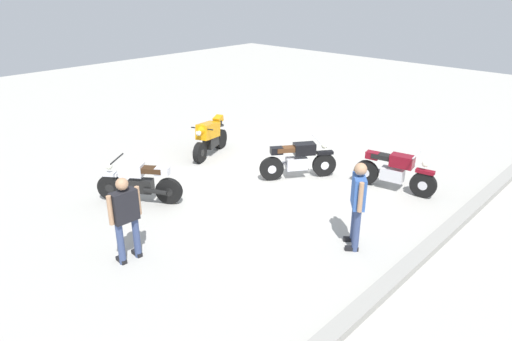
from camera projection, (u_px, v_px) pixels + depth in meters
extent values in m
plane|color=#ADAAA3|center=(274.00, 178.00, 12.42)|extent=(40.00, 40.00, 0.00)
cube|color=gray|center=(442.00, 235.00, 9.48)|extent=(14.00, 0.30, 0.15)
cylinder|color=black|center=(111.00, 187.00, 11.07)|extent=(0.47, 0.59, 0.64)
cylinder|color=black|center=(169.00, 191.00, 10.88)|extent=(0.47, 0.59, 0.64)
cylinder|color=black|center=(111.00, 187.00, 11.07)|extent=(0.24, 0.26, 0.22)
cylinder|color=black|center=(169.00, 191.00, 10.88)|extent=(0.24, 0.26, 0.22)
cube|color=black|center=(141.00, 186.00, 10.93)|extent=(0.55, 0.62, 0.32)
cube|color=silver|center=(131.00, 170.00, 10.80)|extent=(0.58, 0.64, 0.30)
cube|color=silver|center=(109.00, 174.00, 10.93)|extent=(0.38, 0.45, 0.08)
cube|color=#382314|center=(150.00, 170.00, 10.73)|extent=(0.56, 0.64, 0.12)
cube|color=silver|center=(162.00, 171.00, 10.70)|extent=(0.36, 0.39, 0.18)
cylinder|color=black|center=(155.00, 191.00, 10.74)|extent=(0.41, 0.52, 0.16)
cylinder|color=black|center=(117.00, 159.00, 10.75)|extent=(0.59, 0.43, 0.04)
sphere|color=silver|center=(109.00, 166.00, 10.85)|extent=(0.16, 0.16, 0.16)
cylinder|color=black|center=(423.00, 185.00, 11.20)|extent=(0.23, 0.65, 0.64)
cylinder|color=black|center=(366.00, 172.00, 11.93)|extent=(0.23, 0.65, 0.64)
cylinder|color=silver|center=(423.00, 185.00, 11.20)|extent=(0.18, 0.24, 0.22)
cylinder|color=silver|center=(366.00, 172.00, 11.93)|extent=(0.18, 0.24, 0.22)
cube|color=silver|center=(392.00, 174.00, 11.55)|extent=(0.37, 0.60, 0.32)
cube|color=maroon|center=(402.00, 161.00, 11.30)|extent=(0.41, 0.61, 0.30)
cube|color=maroon|center=(425.00, 172.00, 11.07)|extent=(0.23, 0.46, 0.08)
cube|color=black|center=(384.00, 157.00, 11.52)|extent=(0.36, 0.64, 0.12)
cube|color=maroon|center=(373.00, 155.00, 11.68)|extent=(0.27, 0.35, 0.18)
cylinder|color=silver|center=(379.00, 171.00, 11.91)|extent=(0.20, 0.57, 0.16)
cylinder|color=silver|center=(417.00, 154.00, 11.04)|extent=(0.70, 0.16, 0.04)
sphere|color=silver|center=(425.00, 164.00, 11.00)|extent=(0.16, 0.16, 0.16)
cylinder|color=black|center=(200.00, 153.00, 13.35)|extent=(0.62, 0.38, 0.60)
cylinder|color=black|center=(220.00, 139.00, 14.51)|extent=(0.64, 0.43, 0.60)
cylinder|color=black|center=(200.00, 153.00, 13.35)|extent=(0.26, 0.25, 0.21)
cylinder|color=black|center=(220.00, 139.00, 14.51)|extent=(0.26, 0.25, 0.21)
cube|color=black|center=(211.00, 142.00, 13.94)|extent=(0.62, 0.47, 0.32)
cube|color=orange|center=(208.00, 130.00, 13.65)|extent=(1.05, 0.71, 0.57)
cone|color=orange|center=(200.00, 131.00, 13.15)|extent=(0.46, 0.45, 0.39)
cube|color=black|center=(214.00, 125.00, 13.97)|extent=(0.65, 0.47, 0.12)
cube|color=orange|center=(218.00, 119.00, 14.20)|extent=(0.40, 0.33, 0.23)
cylinder|color=black|center=(215.00, 125.00, 14.25)|extent=(0.40, 0.23, 0.17)
cylinder|color=black|center=(220.00, 126.00, 14.20)|extent=(0.40, 0.23, 0.17)
cylinder|color=black|center=(202.00, 129.00, 13.26)|extent=(0.30, 0.66, 0.04)
sphere|color=silver|center=(199.00, 133.00, 13.10)|extent=(0.16, 0.16, 0.16)
cylinder|color=black|center=(324.00, 165.00, 12.41)|extent=(0.59, 0.47, 0.64)
cylinder|color=black|center=(272.00, 169.00, 12.16)|extent=(0.59, 0.47, 0.64)
cylinder|color=silver|center=(324.00, 165.00, 12.41)|extent=(0.26, 0.24, 0.22)
cylinder|color=silver|center=(272.00, 169.00, 12.16)|extent=(0.26, 0.24, 0.22)
cube|color=silver|center=(296.00, 163.00, 12.24)|extent=(0.62, 0.56, 0.32)
cube|color=black|center=(304.00, 149.00, 12.12)|extent=(0.64, 0.59, 0.30)
cube|color=black|center=(325.00, 153.00, 12.28)|extent=(0.45, 0.39, 0.08)
cube|color=#4C2D19|center=(288.00, 149.00, 12.03)|extent=(0.64, 0.56, 0.12)
cube|color=black|center=(277.00, 151.00, 11.99)|extent=(0.39, 0.37, 0.18)
cylinder|color=silver|center=(280.00, 164.00, 12.34)|extent=(0.51, 0.41, 0.16)
cylinder|color=silver|center=(317.00, 139.00, 12.08)|extent=(0.44, 0.59, 0.04)
sphere|color=silver|center=(324.00, 146.00, 12.20)|extent=(0.16, 0.16, 0.16)
cylinder|color=#384772|center=(137.00, 237.00, 8.74)|extent=(0.13, 0.13, 0.84)
cube|color=black|center=(137.00, 253.00, 8.92)|extent=(0.11, 0.26, 0.08)
cylinder|color=#384772|center=(121.00, 244.00, 8.52)|extent=(0.13, 0.13, 0.84)
cube|color=black|center=(121.00, 260.00, 8.71)|extent=(0.11, 0.26, 0.08)
cube|color=black|center=(125.00, 206.00, 8.35)|extent=(0.48, 0.24, 0.60)
cylinder|color=tan|center=(138.00, 200.00, 8.53)|extent=(0.09, 0.09, 0.56)
cylinder|color=tan|center=(110.00, 210.00, 8.16)|extent=(0.09, 0.09, 0.56)
sphere|color=tan|center=(122.00, 184.00, 8.18)|extent=(0.23, 0.23, 0.23)
cylinder|color=#384772|center=(354.00, 222.00, 9.24)|extent=(0.18, 0.18, 0.89)
cube|color=black|center=(350.00, 239.00, 9.40)|extent=(0.24, 0.27, 0.08)
cylinder|color=#384772|center=(356.00, 231.00, 8.92)|extent=(0.18, 0.18, 0.89)
cube|color=black|center=(352.00, 248.00, 9.08)|extent=(0.24, 0.27, 0.08)
cube|color=#3359A5|center=(359.00, 192.00, 8.79)|extent=(0.53, 0.48, 0.63)
cylinder|color=tan|center=(357.00, 184.00, 9.05)|extent=(0.13, 0.13, 0.59)
cylinder|color=tan|center=(361.00, 197.00, 8.51)|extent=(0.13, 0.13, 0.59)
sphere|color=tan|center=(361.00, 169.00, 8.61)|extent=(0.24, 0.24, 0.24)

